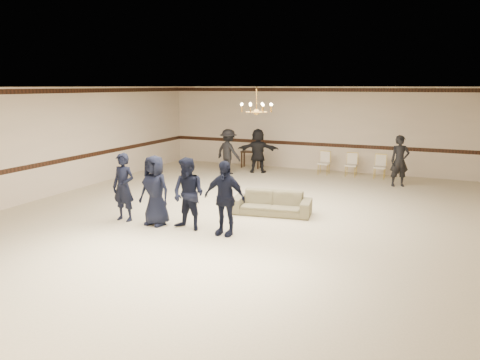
% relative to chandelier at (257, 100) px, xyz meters
% --- Properties ---
extents(room, '(12.01, 14.01, 3.21)m').
position_rel_chandelier_xyz_m(room, '(0.00, -1.00, -1.28)').
color(room, beige).
rests_on(room, ground).
extents(chair_rail, '(12.00, 0.02, 0.14)m').
position_rel_chandelier_xyz_m(chair_rail, '(0.00, 5.99, -1.88)').
color(chair_rail, black).
rests_on(chair_rail, wall_back).
extents(crown_molding, '(12.00, 0.02, 0.14)m').
position_rel_chandelier_xyz_m(crown_molding, '(0.00, 5.99, 0.21)').
color(crown_molding, black).
rests_on(crown_molding, wall_back).
extents(chandelier, '(0.94, 0.94, 0.89)m').
position_rel_chandelier_xyz_m(chandelier, '(0.00, 0.00, 0.00)').
color(chandelier, '#AF8038').
rests_on(chandelier, ceiling).
extents(boy_a, '(0.61, 0.41, 1.66)m').
position_rel_chandelier_xyz_m(boy_a, '(-2.41, -2.60, -2.04)').
color(boy_a, black).
rests_on(boy_a, floor).
extents(boy_b, '(0.86, 0.61, 1.66)m').
position_rel_chandelier_xyz_m(boy_b, '(-1.51, -2.60, -2.04)').
color(boy_b, black).
rests_on(boy_b, floor).
extents(boy_c, '(0.88, 0.73, 1.66)m').
position_rel_chandelier_xyz_m(boy_c, '(-0.61, -2.60, -2.04)').
color(boy_c, black).
rests_on(boy_c, floor).
extents(boy_d, '(0.98, 0.43, 1.66)m').
position_rel_chandelier_xyz_m(boy_d, '(0.29, -2.60, -2.04)').
color(boy_d, black).
rests_on(boy_d, floor).
extents(settee, '(2.09, 1.07, 0.58)m').
position_rel_chandelier_xyz_m(settee, '(0.69, -0.64, -2.58)').
color(settee, '#676244').
rests_on(settee, floor).
extents(adult_left, '(1.22, 0.94, 1.67)m').
position_rel_chandelier_xyz_m(adult_left, '(-2.62, 3.83, -2.04)').
color(adult_left, black).
rests_on(adult_left, floor).
extents(adult_mid, '(1.63, 0.92, 1.67)m').
position_rel_chandelier_xyz_m(adult_mid, '(-1.72, 4.53, -2.04)').
color(adult_mid, black).
rests_on(adult_mid, floor).
extents(adult_right, '(0.72, 0.61, 1.67)m').
position_rel_chandelier_xyz_m(adult_right, '(3.38, 4.13, -2.04)').
color(adult_right, black).
rests_on(adult_right, floor).
extents(banquet_chair_left, '(0.45, 0.45, 0.84)m').
position_rel_chandelier_xyz_m(banquet_chair_left, '(0.66, 5.18, -2.46)').
color(banquet_chair_left, beige).
rests_on(banquet_chair_left, floor).
extents(banquet_chair_mid, '(0.41, 0.41, 0.84)m').
position_rel_chandelier_xyz_m(banquet_chair_mid, '(1.66, 5.18, -2.46)').
color(banquet_chair_mid, beige).
rests_on(banquet_chair_mid, floor).
extents(banquet_chair_right, '(0.41, 0.41, 0.84)m').
position_rel_chandelier_xyz_m(banquet_chair_right, '(2.66, 5.18, -2.46)').
color(banquet_chair_right, beige).
rests_on(banquet_chair_right, floor).
extents(console_table, '(0.82, 0.41, 0.67)m').
position_rel_chandelier_xyz_m(console_table, '(-2.34, 5.38, -2.54)').
color(console_table, '#311D10').
rests_on(console_table, floor).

